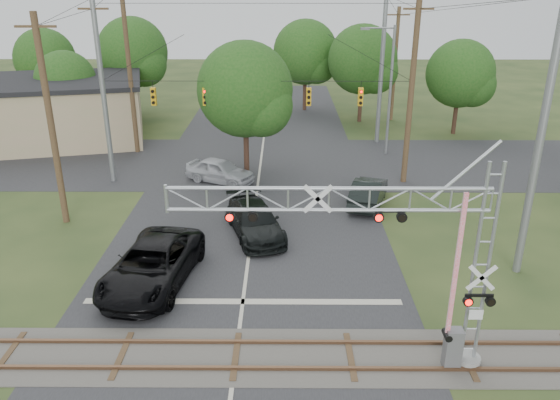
{
  "coord_description": "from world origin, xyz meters",
  "views": [
    {
      "loc": [
        1.65,
        -13.62,
        12.21
      ],
      "look_at": [
        1.51,
        7.5,
        3.71
      ],
      "focal_mm": 35.0,
      "sensor_mm": 36.0,
      "label": 1
    }
  ],
  "objects_px": {
    "traffic_signal_span": "(272,94)",
    "sedan_silver": "(220,171)",
    "car_dark": "(255,221)",
    "streetlight": "(388,84)",
    "crossing_gantry": "(387,247)",
    "pickup_black": "(152,265)",
    "commercial_building": "(7,112)"
  },
  "relations": [
    {
      "from": "commercial_building",
      "to": "pickup_black",
      "type": "bearing_deg",
      "value": -67.41
    },
    {
      "from": "crossing_gantry",
      "to": "car_dark",
      "type": "height_order",
      "value": "crossing_gantry"
    },
    {
      "from": "streetlight",
      "to": "car_dark",
      "type": "bearing_deg",
      "value": -122.29
    },
    {
      "from": "pickup_black",
      "to": "sedan_silver",
      "type": "relative_size",
      "value": 1.44
    },
    {
      "from": "crossing_gantry",
      "to": "traffic_signal_span",
      "type": "distance_m",
      "value": 18.83
    },
    {
      "from": "traffic_signal_span",
      "to": "sedan_silver",
      "type": "relative_size",
      "value": 4.22
    },
    {
      "from": "car_dark",
      "to": "sedan_silver",
      "type": "relative_size",
      "value": 1.2
    },
    {
      "from": "sedan_silver",
      "to": "car_dark",
      "type": "bearing_deg",
      "value": -134.76
    },
    {
      "from": "pickup_black",
      "to": "commercial_building",
      "type": "xyz_separation_m",
      "value": [
        -16.5,
        22.26,
        1.56
      ]
    },
    {
      "from": "pickup_black",
      "to": "sedan_silver",
      "type": "height_order",
      "value": "pickup_black"
    },
    {
      "from": "pickup_black",
      "to": "crossing_gantry",
      "type": "bearing_deg",
      "value": -22.4
    },
    {
      "from": "traffic_signal_span",
      "to": "commercial_building",
      "type": "xyz_separation_m",
      "value": [
        -21.4,
        9.23,
        -3.25
      ]
    },
    {
      "from": "crossing_gantry",
      "to": "pickup_black",
      "type": "relative_size",
      "value": 1.57
    },
    {
      "from": "car_dark",
      "to": "sedan_silver",
      "type": "bearing_deg",
      "value": 91.63
    },
    {
      "from": "crossing_gantry",
      "to": "sedan_silver",
      "type": "relative_size",
      "value": 2.26
    },
    {
      "from": "crossing_gantry",
      "to": "streetlight",
      "type": "xyz_separation_m",
      "value": [
        4.34,
        24.56,
        0.76
      ]
    },
    {
      "from": "car_dark",
      "to": "streetlight",
      "type": "relative_size",
      "value": 0.59
    },
    {
      "from": "car_dark",
      "to": "commercial_building",
      "type": "bearing_deg",
      "value": 123.16
    },
    {
      "from": "crossing_gantry",
      "to": "commercial_building",
      "type": "height_order",
      "value": "crossing_gantry"
    },
    {
      "from": "pickup_black",
      "to": "commercial_building",
      "type": "bearing_deg",
      "value": 135.17
    },
    {
      "from": "car_dark",
      "to": "traffic_signal_span",
      "type": "bearing_deg",
      "value": 67.91
    },
    {
      "from": "traffic_signal_span",
      "to": "pickup_black",
      "type": "height_order",
      "value": "traffic_signal_span"
    },
    {
      "from": "pickup_black",
      "to": "commercial_building",
      "type": "relative_size",
      "value": 0.29
    },
    {
      "from": "sedan_silver",
      "to": "streetlight",
      "type": "xyz_separation_m",
      "value": [
        11.69,
        6.36,
        4.46
      ]
    },
    {
      "from": "crossing_gantry",
      "to": "pickup_black",
      "type": "distance_m",
      "value": 10.93
    },
    {
      "from": "crossing_gantry",
      "to": "commercial_building",
      "type": "xyz_separation_m",
      "value": [
        -25.36,
        27.59,
        -2.0
      ]
    },
    {
      "from": "car_dark",
      "to": "commercial_building",
      "type": "xyz_separation_m",
      "value": [
        -20.66,
        17.33,
        1.68
      ]
    },
    {
      "from": "commercial_building",
      "to": "streetlight",
      "type": "height_order",
      "value": "streetlight"
    },
    {
      "from": "traffic_signal_span",
      "to": "sedan_silver",
      "type": "xyz_separation_m",
      "value": [
        -3.4,
        -0.16,
        -4.94
      ]
    },
    {
      "from": "pickup_black",
      "to": "car_dark",
      "type": "bearing_deg",
      "value": 58.5
    },
    {
      "from": "car_dark",
      "to": "commercial_building",
      "type": "relative_size",
      "value": 0.24
    },
    {
      "from": "commercial_building",
      "to": "car_dark",
      "type": "bearing_deg",
      "value": -53.94
    }
  ]
}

